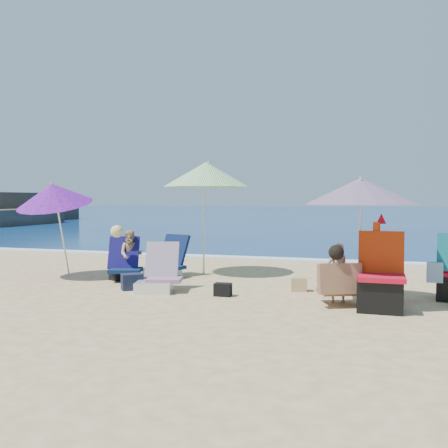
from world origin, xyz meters
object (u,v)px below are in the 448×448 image
(person_center, at_px, (338,275))
(umbrella_blue, at_px, (54,194))
(furled_umbrella, at_px, (377,255))
(chair_rainbow, at_px, (158,279))
(person_left, at_px, (129,255))
(umbrella_striped, at_px, (206,175))
(camp_chair_left, at_px, (380,287))
(umbrella_turquoise, at_px, (361,191))
(chair_navy, at_px, (166,265))

(person_center, bearing_deg, umbrella_blue, 170.25)
(furled_umbrella, bearing_deg, person_center, -167.80)
(chair_rainbow, bearing_deg, furled_umbrella, -1.58)
(furled_umbrella, relative_size, person_left, 1.26)
(chair_rainbow, bearing_deg, umbrella_striped, 85.22)
(umbrella_striped, distance_m, person_center, 3.86)
(camp_chair_left, bearing_deg, umbrella_turquoise, 127.09)
(umbrella_striped, xyz_separation_m, chair_rainbow, (-0.17, -1.99, -1.80))
(umbrella_blue, relative_size, furled_umbrella, 1.49)
(umbrella_blue, xyz_separation_m, chair_navy, (2.01, 0.75, -1.40))
(camp_chair_left, bearing_deg, person_left, 163.59)
(umbrella_turquoise, relative_size, camp_chair_left, 1.87)
(furled_umbrella, bearing_deg, person_left, 167.32)
(umbrella_turquoise, xyz_separation_m, person_center, (-0.30, -0.16, -1.21))
(umbrella_striped, distance_m, umbrella_blue, 2.98)
(umbrella_blue, xyz_separation_m, chair_rainbow, (2.50, -0.72, -1.40))
(umbrella_blue, xyz_separation_m, person_center, (5.42, -0.93, -1.18))
(umbrella_blue, relative_size, camp_chair_left, 1.82)
(chair_rainbow, bearing_deg, camp_chair_left, -6.82)
(person_left, bearing_deg, person_center, -15.93)
(chair_rainbow, relative_size, person_left, 0.84)
(umbrella_striped, distance_m, chair_rainbow, 2.69)
(chair_navy, bearing_deg, umbrella_striped, 38.16)
(umbrella_turquoise, height_order, camp_chair_left, umbrella_turquoise)
(umbrella_striped, bearing_deg, umbrella_blue, -154.55)
(umbrella_turquoise, xyz_separation_m, umbrella_striped, (-3.05, 2.04, 0.37))
(umbrella_striped, bearing_deg, furled_umbrella, -32.39)
(umbrella_turquoise, distance_m, furled_umbrella, 0.95)
(umbrella_striped, height_order, chair_rainbow, umbrella_striped)
(umbrella_striped, bearing_deg, person_left, -137.29)
(umbrella_turquoise, distance_m, person_center, 1.26)
(chair_rainbow, distance_m, person_left, 1.38)
(umbrella_turquoise, bearing_deg, person_center, -151.25)
(umbrella_striped, distance_m, furled_umbrella, 4.10)
(umbrella_turquoise, height_order, umbrella_blue, umbrella_blue)
(person_center, bearing_deg, umbrella_striped, 141.32)
(umbrella_blue, bearing_deg, chair_navy, 20.55)
(umbrella_striped, xyz_separation_m, person_left, (-1.17, -1.08, -1.54))
(umbrella_turquoise, xyz_separation_m, person_left, (-4.22, 0.95, -1.17))
(umbrella_striped, bearing_deg, camp_chair_left, -35.87)
(umbrella_blue, bearing_deg, person_left, 7.17)
(umbrella_blue, distance_m, person_left, 1.89)
(umbrella_blue, height_order, chair_rainbow, umbrella_blue)
(chair_navy, relative_size, camp_chair_left, 0.86)
(umbrella_striped, relative_size, furled_umbrella, 1.74)
(umbrella_blue, distance_m, chair_navy, 2.56)
(furled_umbrella, height_order, camp_chair_left, furled_umbrella)
(chair_rainbow, distance_m, person_center, 2.93)
(chair_rainbow, relative_size, camp_chair_left, 0.81)
(umbrella_striped, xyz_separation_m, umbrella_blue, (-2.67, -1.27, -0.40))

